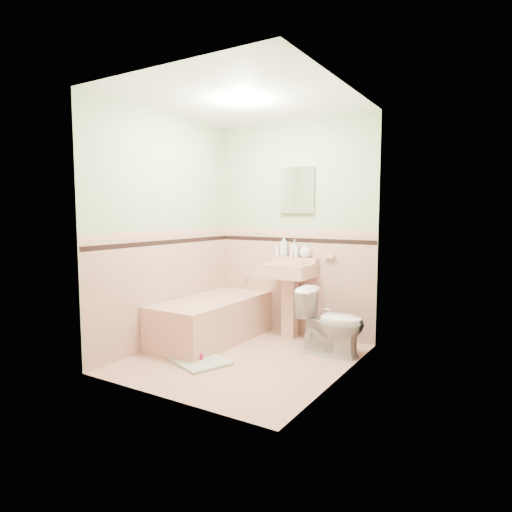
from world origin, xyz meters
The scene contains 32 objects.
floor centered at (0.00, 0.00, 0.00)m, with size 2.20×2.20×0.00m, color #D3A08A.
ceiling centered at (0.00, 0.00, 2.50)m, with size 2.20×2.20×0.00m, color white.
wall_back centered at (0.00, 1.10, 1.25)m, with size 2.50×2.50×0.00m, color #EFE2C3.
wall_front centered at (0.00, -1.10, 1.25)m, with size 2.50×2.50×0.00m, color #EFE2C3.
wall_left centered at (-1.00, 0.00, 1.25)m, with size 2.50×2.50×0.00m, color #EFE2C3.
wall_right centered at (1.00, 0.00, 1.25)m, with size 2.50×2.50×0.00m, color #EFE2C3.
wainscot_back centered at (0.00, 1.09, 0.60)m, with size 2.00×2.00×0.00m, color #D6A58F.
wainscot_front centered at (0.00, -1.09, 0.60)m, with size 2.00×2.00×0.00m, color #D6A58F.
wainscot_left centered at (-0.99, 0.00, 0.60)m, with size 2.20×2.20×0.00m, color #D6A58F.
wainscot_right centered at (0.99, 0.00, 0.60)m, with size 2.20×2.20×0.00m, color #D6A58F.
accent_back centered at (0.00, 1.08, 1.12)m, with size 2.00×2.00×0.00m, color black.
accent_front centered at (0.00, -1.08, 1.12)m, with size 2.00×2.00×0.00m, color black.
accent_left centered at (-0.98, 0.00, 1.12)m, with size 2.20×2.20×0.00m, color black.
accent_right centered at (0.98, 0.00, 1.12)m, with size 2.20×2.20×0.00m, color black.
cap_back centered at (0.00, 1.08, 1.22)m, with size 2.00×2.00×0.00m, color tan.
cap_front centered at (0.00, -1.08, 1.22)m, with size 2.00×2.00×0.00m, color tan.
cap_left centered at (-0.98, 0.00, 1.22)m, with size 2.20×2.20×0.00m, color tan.
cap_right centered at (0.98, 0.00, 1.22)m, with size 2.20×2.20×0.00m, color tan.
bathtub centered at (-0.63, 0.33, 0.23)m, with size 0.70×1.50×0.45m, color tan.
tub_faucet centered at (-0.63, 1.05, 0.63)m, with size 0.04×0.04×0.12m, color silver.
sink centered at (0.05, 0.86, 0.43)m, with size 0.55×0.48×0.87m, color tan, non-canonical shape.
sink_faucet centered at (0.05, 1.00, 0.95)m, with size 0.02×0.02×0.10m, color silver.
medicine_cabinet centered at (0.05, 1.07, 1.70)m, with size 0.43×0.04×0.53m, color white.
soap_dish centered at (0.47, 1.06, 0.95)m, with size 0.11×0.06×0.04m, color tan.
soap_bottle_left centered at (-0.10, 1.04, 1.05)m, with size 0.09×0.10×0.25m, color #B2B2B2.
soap_bottle_mid centered at (0.04, 1.04, 1.03)m, with size 0.09×0.09×0.20m, color #B2B2B2.
soap_bottle_right centered at (0.18, 1.04, 1.01)m, with size 0.13×0.13×0.17m, color #B2B2B2.
tube centered at (-0.18, 1.04, 0.99)m, with size 0.04×0.04×0.12m, color white.
toilet centered at (0.69, 0.58, 0.34)m, with size 0.38×0.66×0.68m, color white.
bucket centered at (0.48, 0.94, 0.12)m, with size 0.25×0.25×0.25m, color #10219A, non-canonical shape.
bath_mat centered at (-0.35, -0.29, 0.01)m, with size 0.66×0.44×0.03m, color gray.
shoe centered at (-0.35, -0.32, 0.06)m, with size 0.16×0.07×0.06m, color #BF1E59.
Camera 1 is at (2.32, -3.53, 1.44)m, focal length 30.72 mm.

